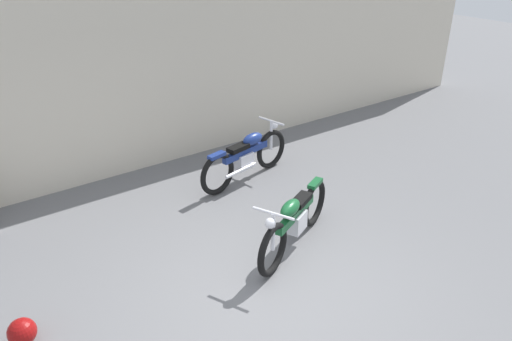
{
  "coord_description": "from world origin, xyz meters",
  "views": [
    {
      "loc": [
        -2.75,
        -3.52,
        3.95
      ],
      "look_at": [
        1.14,
        1.94,
        0.55
      ],
      "focal_mm": 33.85,
      "sensor_mm": 36.0,
      "label": 1
    }
  ],
  "objects": [
    {
      "name": "motorcycle_blue",
      "position": [
        1.44,
        2.64,
        0.44
      ],
      "size": [
        2.02,
        0.69,
        0.92
      ],
      "rotation": [
        0.0,
        0.0,
        0.21
      ],
      "color": "black",
      "rests_on": "ground_plane"
    },
    {
      "name": "building_wall",
      "position": [
        0.0,
        4.25,
        1.77
      ],
      "size": [
        18.0,
        0.3,
        3.54
      ],
      "primitive_type": "cube",
      "color": "beige",
      "rests_on": "ground_plane"
    },
    {
      "name": "motorcycle_green",
      "position": [
        0.84,
        0.63,
        0.43
      ],
      "size": [
        1.85,
        1.0,
        0.9
      ],
      "rotation": [
        0.0,
        0.0,
        3.58
      ],
      "color": "black",
      "rests_on": "ground_plane"
    },
    {
      "name": "ground_plane",
      "position": [
        0.0,
        0.0,
        0.0
      ],
      "size": [
        40.0,
        40.0,
        0.0
      ],
      "primitive_type": "plane",
      "color": "slate"
    },
    {
      "name": "helmet",
      "position": [
        -2.58,
        0.96,
        0.15
      ],
      "size": [
        0.3,
        0.3,
        0.3
      ],
      "primitive_type": "sphere",
      "color": "maroon",
      "rests_on": "ground_plane"
    }
  ]
}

